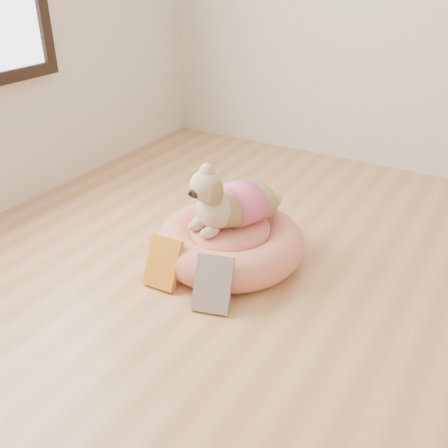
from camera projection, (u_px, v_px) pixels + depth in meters
The scene contains 4 objects.
pet_bed at pixel (230, 243), 2.20m from camera, with size 0.65×0.65×0.17m.
dog at pixel (231, 191), 2.09m from camera, with size 0.29×0.43×0.31m, color brown, non-canonical shape.
book_yellow at pixel (163, 263), 2.02m from camera, with size 0.14×0.03×0.21m, color yellow.
book_white at pixel (213, 284), 1.89m from camera, with size 0.14×0.02×0.22m, color white.
Camera 1 is at (0.20, -0.84, 1.21)m, focal length 40.00 mm.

